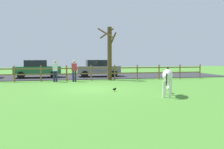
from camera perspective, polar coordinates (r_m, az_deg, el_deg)
name	(u,v)px	position (r m, az deg, el deg)	size (l,w,h in m)	color
ground_plane	(91,89)	(14.16, -4.98, -3.47)	(60.00, 60.00, 0.00)	#47842D
parking_asphalt	(80,76)	(23.37, -7.75, -0.37)	(28.00, 7.40, 0.05)	#2D2D33
paddock_fence	(79,72)	(19.01, -7.91, 0.63)	(21.38, 0.11, 1.24)	brown
bare_tree	(109,52)	(19.42, -0.63, 5.49)	(1.56, 1.77, 4.31)	#513A23
zebra	(168,77)	(11.80, 13.19, -0.60)	(1.16, 1.75, 1.41)	white
crow_on_grass	(114,89)	(13.11, 0.60, -3.52)	(0.22, 0.10, 0.20)	black
parked_car_grey	(98,68)	(22.44, -3.43, 1.56)	(4.03, 1.93, 1.56)	slate
parked_car_green	(37,69)	(22.27, -17.51, 1.35)	(4.11, 2.10, 1.56)	#236B38
visitor_left_of_tree	(55,70)	(18.45, -13.48, 1.06)	(0.36, 0.23, 1.64)	#232847
visitor_right_of_tree	(74,70)	(18.34, -9.04, 1.11)	(0.41, 0.32, 1.64)	#232847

